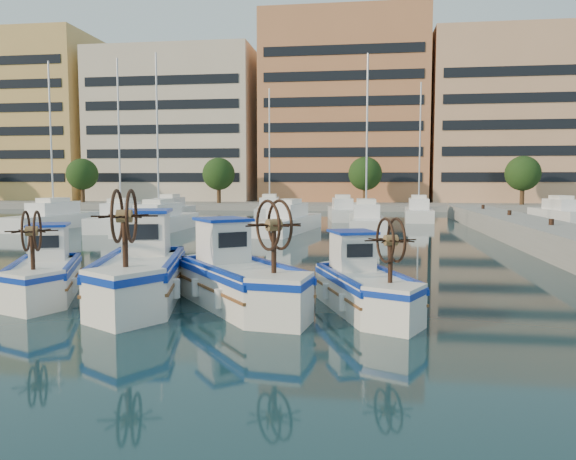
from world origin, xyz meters
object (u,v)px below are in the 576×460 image
at_px(fishing_boat_c, 239,276).
at_px(fishing_boat_d, 364,283).
at_px(fishing_boat_b, 141,270).
at_px(fishing_boat_a, 45,272).

bearing_deg(fishing_boat_c, fishing_boat_d, -36.82).
relative_size(fishing_boat_b, fishing_boat_c, 1.11).
bearing_deg(fishing_boat_d, fishing_boat_a, 156.87).
distance_m(fishing_boat_a, fishing_boat_d, 9.13).
xyz_separation_m(fishing_boat_a, fishing_boat_b, (2.98, -0.20, 0.16)).
distance_m(fishing_boat_a, fishing_boat_b, 3.00).
xyz_separation_m(fishing_boat_c, fishing_boat_d, (3.28, 0.01, -0.11)).
bearing_deg(fishing_boat_b, fishing_boat_c, -19.46).
bearing_deg(fishing_boat_a, fishing_boat_d, -25.80).
xyz_separation_m(fishing_boat_a, fishing_boat_c, (5.84, -0.50, 0.09)).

